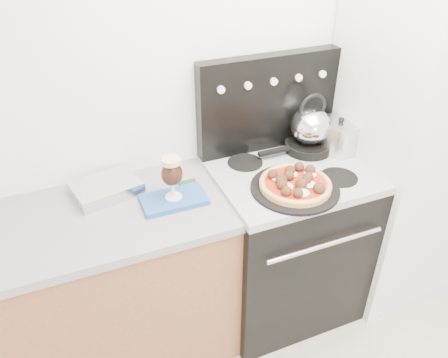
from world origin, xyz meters
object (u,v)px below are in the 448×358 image
stove_body (284,243)px  oven_mitt (174,200)px  pizza_pan (295,188)px  pizza (295,183)px  fridge (407,142)px  stock_pot (339,137)px  tea_kettle (311,123)px  base_cabinet (79,300)px  skillet (308,146)px  beer_glass (172,178)px

stove_body → oven_mitt: (-0.61, -0.01, 0.47)m
pizza_pan → pizza: 0.03m
fridge → pizza_pan: 0.78m
pizza_pan → stock_pot: 0.47m
pizza_pan → pizza: size_ratio=1.25×
stove_body → tea_kettle: (0.19, 0.14, 0.64)m
base_cabinet → stove_body: bearing=-1.3°
fridge → pizza: size_ratio=5.75×
oven_mitt → skillet: 0.81m
pizza → stock_pot: 0.47m
beer_glass → oven_mitt: bearing=0.0°
fridge → pizza: fridge is taller
beer_glass → skillet: bearing=10.9°
pizza_pan → skillet: (0.25, 0.30, 0.02)m
stove_body → base_cabinet: bearing=178.7°
pizza → skillet: size_ratio=1.33×
fridge → tea_kettle: 0.56m
pizza_pan → pizza: pizza is taller
base_cabinet → pizza_pan: bearing=-9.9°
base_cabinet → oven_mitt: oven_mitt is taller
skillet → pizza_pan: bearing=-130.3°
skillet → stove_body: bearing=-142.3°
oven_mitt → tea_kettle: bearing=10.9°
stock_pot → beer_glass: bearing=-174.3°
skillet → tea_kettle: 0.14m
base_cabinet → oven_mitt: 0.69m
base_cabinet → stock_pot: (1.43, 0.06, 0.57)m
fridge → tea_kettle: size_ratio=8.25×
stove_body → skillet: 0.55m
oven_mitt → stock_pot: (0.94, 0.09, 0.08)m
skillet → stock_pot: stock_pot is taller
pizza_pan → pizza: bearing=0.0°
stove_body → beer_glass: size_ratio=4.25×
oven_mitt → pizza_pan: pizza_pan is taller
beer_glass → tea_kettle: size_ratio=0.90×
fridge → beer_glass: bearing=179.3°
pizza → skillet: pizza is taller
pizza_pan → stock_pot: size_ratio=1.95×
pizza → base_cabinet: bearing=170.1°
pizza → oven_mitt: bearing=164.8°
base_cabinet → pizza: bearing=-9.9°
tea_kettle → pizza_pan: bearing=-125.2°
pizza_pan → skillet: size_ratio=1.66×
beer_glass → fridge: bearing=-0.7°
oven_mitt → pizza_pan: bearing=-15.2°
pizza → pizza_pan: bearing=0.0°
stove_body → skillet: (0.19, 0.14, 0.50)m
oven_mitt → pizza: size_ratio=0.88×
skillet → tea_kettle: bearing=0.0°
fridge → pizza_pan: (-0.77, -0.13, -0.02)m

